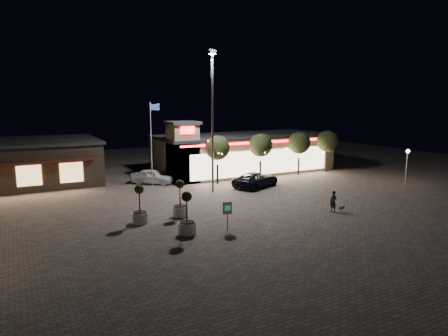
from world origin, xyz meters
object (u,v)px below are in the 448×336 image
pedestrian (333,202)px  valet_sign (227,210)px  white_sedan (153,176)px  planter_left (140,211)px  pickup_truck (256,179)px  planter_mid (187,221)px

pedestrian → valet_sign: valet_sign is taller
white_sedan → planter_left: 12.90m
pickup_truck → planter_left: size_ratio=1.97×
white_sedan → pedestrian: size_ratio=2.72×
planter_mid → valet_sign: planter_mid is taller
pedestrian → valet_sign: 8.85m
pickup_truck → planter_mid: bearing=108.5°
planter_left → planter_mid: size_ratio=0.98×
white_sedan → pedestrian: (8.53, -16.01, 0.06)m
pedestrian → planter_mid: bearing=-97.1°
planter_mid → valet_sign: size_ratio=1.46×
pedestrian → valet_sign: (-8.83, -0.02, 0.49)m
valet_sign → pedestrian: bearing=0.1°
pickup_truck → planter_left: 14.29m
pickup_truck → pedestrian: pedestrian is taller
valet_sign → planter_mid: bearing=168.9°
white_sedan → planter_mid: size_ratio=1.60×
planter_left → valet_sign: planter_left is taller
planter_left → pickup_truck: bearing=24.8°
pedestrian → planter_mid: (-11.38, 0.48, 0.04)m
white_sedan → pedestrian: 18.14m
pedestrian → planter_left: planter_left is taller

